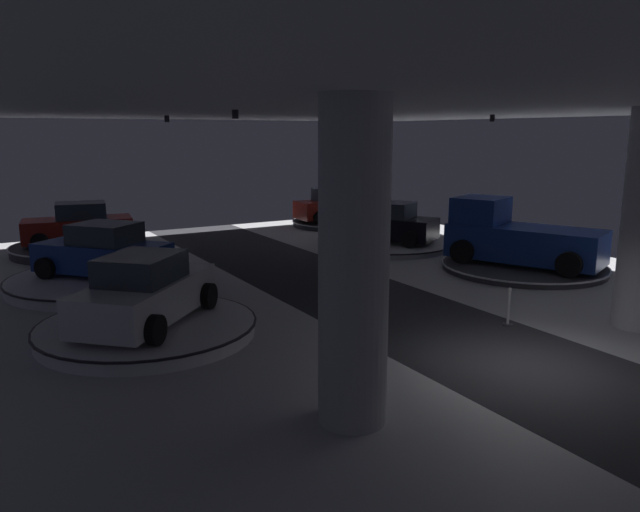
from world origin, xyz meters
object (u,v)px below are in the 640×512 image
object	(u,v)px
display_platform_mid_left	(148,328)
display_platform_mid_right	(523,267)
display_car_deep_right	(335,206)
pickup_truck_mid_right	(516,237)
display_car_far_right	(387,224)
display_platform_deep_left	(80,248)
visitor_walking_far	(334,251)
display_car_deep_left	(79,225)
visitor_walking_near	(337,243)
display_platform_far_right	(386,244)
display_car_mid_left	(145,292)
display_platform_deep_right	(336,223)
display_platform_far_left	(105,280)
column_left	(354,265)
display_car_far_left	(103,252)

from	to	relation	value
display_platform_mid_left	display_platform_mid_right	size ratio (longest dim) A/B	0.91
display_car_deep_right	pickup_truck_mid_right	distance (m)	12.16
display_car_far_right	display_platform_deep_left	bearing A→B (deg)	155.45
pickup_truck_mid_right	display_platform_mid_left	bearing A→B (deg)	-177.06
display_platform_deep_left	visitor_walking_far	bearing A→B (deg)	-52.42
display_car_deep_left	visitor_walking_near	bearing A→B (deg)	-45.24
display_platform_far_right	pickup_truck_mid_right	xyz separation A→B (m)	(1.45, -5.87, 1.03)
display_car_mid_left	display_platform_deep_right	world-z (taller)	display_car_mid_left
display_platform_deep_right	display_platform_mid_left	bearing A→B (deg)	-136.09
display_platform_far_left	display_platform_deep_left	xyz separation A→B (m)	(0.24, 6.28, 0.01)
display_platform_deep_left	visitor_walking_far	world-z (taller)	visitor_walking_far
display_platform_far_left	column_left	bearing A→B (deg)	-81.31
display_car_deep_right	display_platform_mid_right	distance (m)	12.49
display_platform_mid_left	display_car_mid_left	world-z (taller)	display_car_mid_left
display_platform_deep_right	visitor_walking_far	bearing A→B (deg)	-122.04
display_platform_mid_right	display_car_deep_left	world-z (taller)	display_car_deep_left
display_platform_deep_left	visitor_walking_near	size ratio (longest dim) A/B	3.38
display_car_far_left	visitor_walking_near	xyz separation A→B (m)	(7.92, -1.42, -0.22)
display_car_far_left	display_car_deep_right	bearing A→B (deg)	28.84
display_car_mid_left	display_car_deep_left	distance (m)	11.90
pickup_truck_mid_right	display_platform_deep_left	size ratio (longest dim) A/B	1.06
visitor_walking_near	visitor_walking_far	world-z (taller)	same
pickup_truck_mid_right	column_left	bearing A→B (deg)	-149.16
display_platform_mid_left	display_car_far_left	bearing A→B (deg)	89.02
display_platform_mid_left	display_car_far_left	world-z (taller)	display_car_far_left
display_platform_mid_left	display_platform_far_right	distance (m)	13.68
visitor_walking_far	column_left	bearing A→B (deg)	-119.86
display_car_far_right	visitor_walking_near	world-z (taller)	display_car_far_right
display_car_far_left	display_platform_deep_left	bearing A→B (deg)	87.96
display_platform_mid_right	pickup_truck_mid_right	size ratio (longest dim) A/B	1.02
display_platform_deep_left	visitor_walking_far	size ratio (longest dim) A/B	3.38
display_platform_far_right	display_car_far_left	distance (m)	12.00
display_platform_deep_right	visitor_walking_near	xyz separation A→B (m)	(-5.33, -8.70, 0.75)
display_car_far_right	pickup_truck_mid_right	bearing A→B (deg)	-76.17
display_platform_mid_left	display_car_far_right	bearing A→B (deg)	28.50
visitor_walking_far	display_platform_deep_left	bearing A→B (deg)	127.58
column_left	display_platform_deep_left	xyz separation A→B (m)	(-1.56, 18.10, -2.55)
display_car_far_right	display_platform_mid_right	world-z (taller)	display_car_far_right
display_platform_far_left	display_platform_deep_right	bearing A→B (deg)	28.66
display_platform_far_left	pickup_truck_mid_right	bearing A→B (deg)	-20.11
display_platform_far_right	display_platform_far_left	distance (m)	11.97
display_platform_mid_left	display_car_deep_left	distance (m)	11.92
display_car_far_left	display_platform_mid_right	distance (m)	14.49
display_platform_deep_right	display_platform_deep_left	world-z (taller)	display_platform_deep_left
display_car_far_right	visitor_walking_near	bearing A→B (deg)	-149.34
display_platform_mid_right	visitor_walking_near	xyz separation A→B (m)	(-5.58, 3.75, 0.77)
display_platform_deep_right	column_left	bearing A→B (deg)	-121.00
display_platform_mid_left	pickup_truck_mid_right	xyz separation A→B (m)	(13.46, 0.69, 0.97)
display_car_deep_right	display_car_deep_left	bearing A→B (deg)	-175.70
display_platform_far_right	display_car_far_left	bearing A→B (deg)	-175.27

